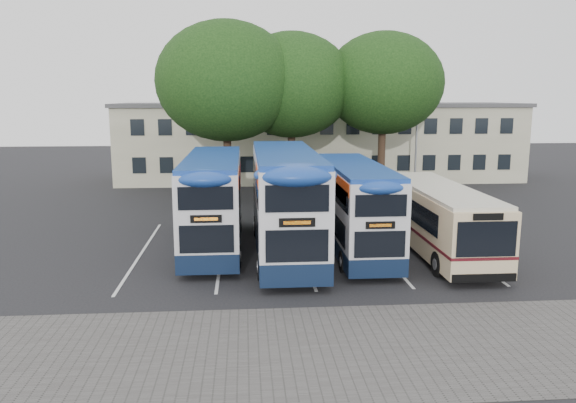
# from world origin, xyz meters

# --- Properties ---
(ground) EXTENTS (120.00, 120.00, 0.00)m
(ground) POSITION_xyz_m (0.00, 0.00, 0.00)
(ground) COLOR black
(ground) RESTS_ON ground
(paving_strip) EXTENTS (40.00, 6.00, 0.01)m
(paving_strip) POSITION_xyz_m (-2.00, -5.00, 0.01)
(paving_strip) COLOR #595654
(paving_strip) RESTS_ON ground
(bay_lines) EXTENTS (14.12, 11.00, 0.01)m
(bay_lines) POSITION_xyz_m (-3.75, 5.00, 0.01)
(bay_lines) COLOR silver
(bay_lines) RESTS_ON ground
(depot_building) EXTENTS (32.40, 8.40, 6.20)m
(depot_building) POSITION_xyz_m (0.00, 26.99, 3.15)
(depot_building) COLOR #A6A285
(depot_building) RESTS_ON ground
(lamp_post) EXTENTS (0.25, 1.05, 9.06)m
(lamp_post) POSITION_xyz_m (6.00, 19.97, 5.08)
(lamp_post) COLOR gray
(lamp_post) RESTS_ON ground
(tree_left) EXTENTS (8.80, 8.80, 11.41)m
(tree_left) POSITION_xyz_m (-7.28, 16.84, 7.66)
(tree_left) COLOR black
(tree_left) RESTS_ON ground
(tree_mid) EXTENTS (8.05, 8.05, 10.89)m
(tree_mid) POSITION_xyz_m (-3.06, 18.16, 7.45)
(tree_mid) COLOR black
(tree_mid) RESTS_ON ground
(tree_right) EXTENTS (7.87, 7.87, 10.94)m
(tree_right) POSITION_xyz_m (3.02, 18.02, 7.58)
(tree_right) COLOR black
(tree_right) RESTS_ON ground
(bus_dd_left) EXTENTS (2.41, 9.94, 4.14)m
(bus_dd_left) POSITION_xyz_m (-7.61, 5.81, 2.28)
(bus_dd_left) COLOR #0E1C36
(bus_dd_left) RESTS_ON ground
(bus_dd_mid) EXTENTS (2.60, 10.74, 4.48)m
(bus_dd_mid) POSITION_xyz_m (-4.47, 4.52, 2.47)
(bus_dd_mid) COLOR #0E1C36
(bus_dd_mid) RESTS_ON ground
(bus_dd_right) EXTENTS (2.26, 9.31, 3.88)m
(bus_dd_right) POSITION_xyz_m (-1.42, 4.67, 2.14)
(bus_dd_right) COLOR #0E1C36
(bus_dd_right) RESTS_ON ground
(bus_single) EXTENTS (2.49, 9.80, 2.92)m
(bus_single) POSITION_xyz_m (2.18, 4.22, 1.66)
(bus_single) COLOR beige
(bus_single) RESTS_ON ground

